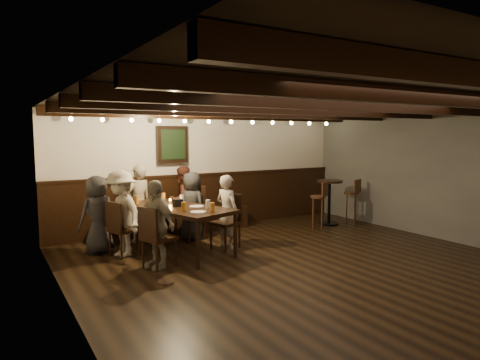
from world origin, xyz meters
TOP-DOWN VIEW (x-y plane):
  - room at (-0.29, 2.21)m, footprint 7.00×7.00m
  - dining_table at (-1.32, 1.97)m, footprint 1.48×2.22m
  - chair_left_near at (-2.14, 2.19)m, footprint 0.51×0.51m
  - chair_left_far at (-1.88, 1.33)m, footprint 0.52×0.52m
  - chair_right_near at (-0.77, 2.62)m, footprint 0.57×0.57m
  - chair_right_far at (-0.50, 1.76)m, footprint 0.53×0.53m
  - person_bench_left at (-2.45, 2.57)m, footprint 0.72×0.57m
  - person_bench_centre at (-1.63, 2.98)m, footprint 0.59×0.47m
  - person_bench_right at (-0.73, 3.10)m, footprint 0.77×0.67m
  - person_left_near at (-2.17, 2.18)m, footprint 0.75×1.00m
  - person_left_far at (-1.91, 1.32)m, footprint 0.52×0.82m
  - person_right_near at (-0.74, 2.63)m, footprint 0.56×0.71m
  - person_right_far at (-0.47, 1.77)m, footprint 0.42×0.53m
  - pint_a at (-1.80, 2.56)m, footprint 0.07×0.07m
  - pint_b at (-1.28, 2.67)m, footprint 0.07×0.07m
  - pint_c at (-1.64, 1.98)m, footprint 0.07×0.07m
  - pint_d at (-1.10, 2.25)m, footprint 0.07×0.07m
  - pint_e at (-1.40, 1.48)m, footprint 0.07×0.07m
  - pint_f at (-0.97, 1.51)m, footprint 0.07×0.07m
  - pint_g at (-1.04, 1.23)m, footprint 0.07×0.07m
  - plate_near at (-1.26, 1.26)m, footprint 0.24×0.24m
  - plate_far at (-1.06, 1.74)m, footprint 0.24×0.24m
  - condiment_caddy at (-1.31, 1.93)m, footprint 0.15×0.10m
  - candle at (-1.30, 2.30)m, footprint 0.05×0.05m
  - high_top_table at (2.35, 2.30)m, footprint 0.54×0.54m
  - bar_stool_left at (1.85, 2.09)m, footprint 0.35×0.36m
  - bar_stool_right at (2.85, 2.14)m, footprint 0.33×0.34m

SIDE VIEW (x-z plane):
  - chair_left_near at x=-2.14m, z-range -0.17..0.72m
  - chair_left_far at x=-1.88m, z-range -0.18..0.73m
  - chair_right_far at x=-0.50m, z-range -0.18..0.75m
  - chair_right_near at x=-0.77m, z-range -0.19..0.80m
  - bar_stool_left at x=1.85m, z-range -0.13..0.85m
  - bar_stool_right at x=2.85m, z-range -0.13..0.85m
  - person_right_near at x=-0.74m, z-range 0.00..1.26m
  - person_right_far at x=-0.47m, z-range 0.00..1.26m
  - high_top_table at x=2.35m, z-range 0.15..1.12m
  - person_bench_left at x=-2.45m, z-range 0.00..1.28m
  - person_left_far at x=-1.91m, z-range 0.00..1.29m
  - person_bench_right at x=-0.73m, z-range 0.00..1.33m
  - person_left_near at x=-2.17m, z-range 0.00..1.38m
  - dining_table at x=-1.32m, z-range 0.32..1.09m
  - person_bench_centre at x=-1.63m, z-range 0.00..1.41m
  - plate_near at x=-1.26m, z-range 0.77..0.78m
  - plate_far at x=-1.06m, z-range 0.77..0.78m
  - candle at x=-1.30m, z-range 0.77..0.82m
  - condiment_caddy at x=-1.31m, z-range 0.77..0.89m
  - pint_a at x=-1.80m, z-range 0.77..0.91m
  - pint_b at x=-1.28m, z-range 0.77..0.91m
  - pint_c at x=-1.64m, z-range 0.77..0.91m
  - pint_d at x=-1.10m, z-range 0.77..0.91m
  - pint_e at x=-1.40m, z-range 0.77..0.91m
  - pint_f at x=-0.97m, z-range 0.77..0.91m
  - pint_g at x=-1.04m, z-range 0.77..0.91m
  - room at x=-0.29m, z-range -2.43..4.57m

